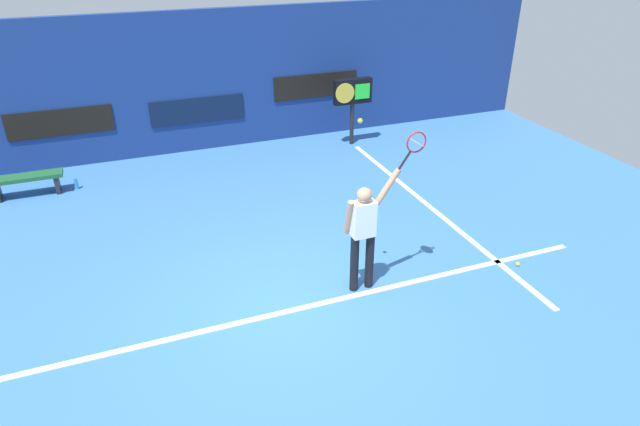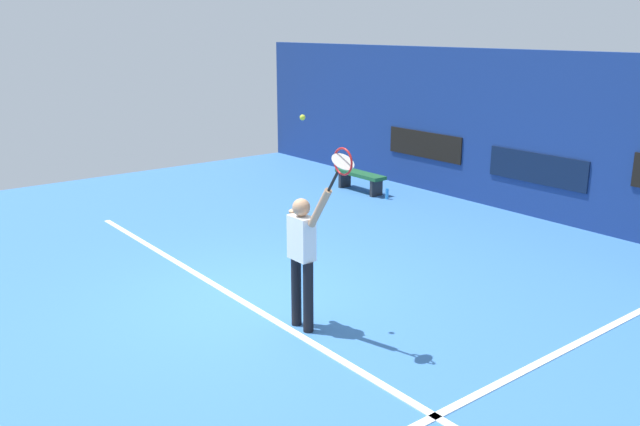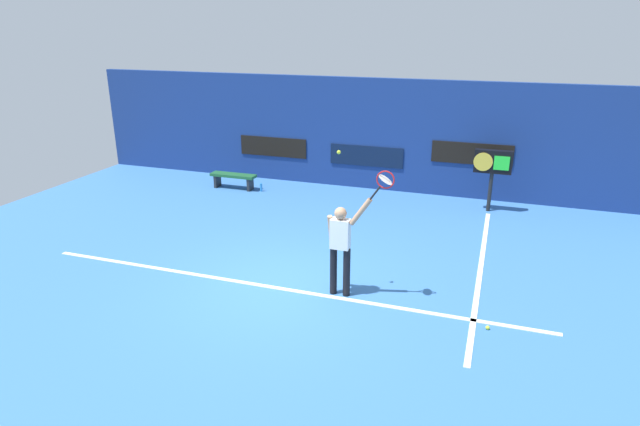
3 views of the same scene
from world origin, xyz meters
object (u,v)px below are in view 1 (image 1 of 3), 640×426
water_bottle (76,184)px  spare_ball (518,264)px  tennis_racket (415,144)px  tennis_ball (360,121)px  court_bench (26,181)px  scoreboard_clock (353,94)px  tennis_player (363,230)px

water_bottle → spare_ball: bearing=-40.6°
tennis_racket → tennis_ball: bearing=174.5°
court_bench → scoreboard_clock: bearing=2.8°
court_bench → spare_ball: bearing=-37.0°
court_bench → spare_ball: size_ratio=20.59×
tennis_player → scoreboard_clock: 6.19m
tennis_racket → spare_ball: bearing=-11.3°
tennis_ball → tennis_racket: bearing=-5.5°
tennis_racket → water_bottle: bearing=131.9°
tennis_player → tennis_ball: tennis_ball is taller
tennis_racket → tennis_ball: 0.92m
spare_ball → tennis_ball: bearing=170.4°
tennis_ball → water_bottle: (-3.99, 5.28, -2.53)m
tennis_player → tennis_racket: 1.43m
tennis_player → court_bench: (-4.97, 5.35, -0.67)m
scoreboard_clock → spare_ball: scoreboard_clock is taller
spare_ball → water_bottle: bearing=139.4°
water_bottle → spare_ball: (6.70, -5.73, -0.09)m
tennis_racket → water_bottle: size_ratio=2.49×
spare_ball → scoreboard_clock: bearing=92.4°
scoreboard_clock → tennis_ball: bearing=-113.5°
tennis_racket → water_bottle: (-4.81, 5.36, -2.11)m
tennis_ball → scoreboard_clock: bearing=66.5°
water_bottle → spare_ball: water_bottle is taller
scoreboard_clock → court_bench: bearing=-177.2°
tennis_ball → water_bottle: bearing=127.1°
tennis_racket → tennis_ball: tennis_ball is taller
spare_ball → court_bench: bearing=143.0°
court_bench → tennis_player: bearing=-47.1°
tennis_ball → court_bench: tennis_ball is taller
tennis_player → scoreboard_clock: (2.37, 5.71, 0.26)m
tennis_racket → spare_ball: tennis_racket is taller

